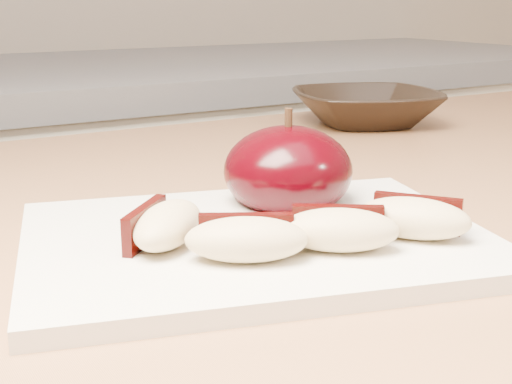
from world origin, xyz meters
TOP-DOWN VIEW (x-y plane):
  - cutting_board at (0.06, 0.40)m, footprint 0.32×0.27m
  - apple_half at (0.12, 0.44)m, footprint 0.11×0.11m
  - apple_wedge_a at (0.01, 0.41)m, footprint 0.07×0.07m
  - apple_wedge_b at (0.03, 0.36)m, footprint 0.07×0.06m
  - apple_wedge_c at (0.09, 0.35)m, footprint 0.07×0.06m
  - apple_wedge_d at (0.14, 0.34)m, footprint 0.07×0.07m
  - bowl at (0.40, 0.70)m, footprint 0.22×0.22m

SIDE VIEW (x-z plane):
  - cutting_board at x=0.06m, z-range 0.90..0.91m
  - bowl at x=0.40m, z-range 0.90..0.94m
  - apple_wedge_a at x=0.01m, z-range 0.91..0.93m
  - apple_wedge_b at x=0.03m, z-range 0.91..0.93m
  - apple_wedge_c at x=0.09m, z-range 0.91..0.93m
  - apple_wedge_d at x=0.14m, z-range 0.91..0.93m
  - apple_half at x=0.12m, z-range 0.90..0.97m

